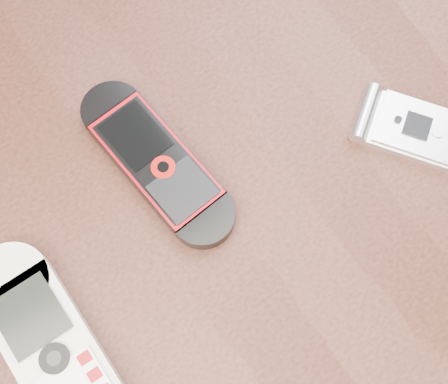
{
  "coord_description": "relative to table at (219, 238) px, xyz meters",
  "views": [
    {
      "loc": [
        -0.08,
        -0.12,
        1.18
      ],
      "look_at": [
        0.01,
        0.0,
        0.76
      ],
      "focal_mm": 50.0,
      "sensor_mm": 36.0,
      "label": 1
    }
  ],
  "objects": [
    {
      "name": "motorola_razr",
      "position": [
        0.15,
        -0.04,
        0.11
      ],
      "size": [
        0.09,
        0.1,
        0.01
      ],
      "primitive_type": "cube",
      "rotation": [
        0.0,
        0.0,
        0.6
      ],
      "color": "silver",
      "rests_on": "table"
    },
    {
      "name": "table",
      "position": [
        0.0,
        0.0,
        0.0
      ],
      "size": [
        1.2,
        0.8,
        0.75
      ],
      "color": "black",
      "rests_on": "ground"
    },
    {
      "name": "nokia_black_red",
      "position": [
        -0.02,
        0.05,
        0.11
      ],
      "size": [
        0.06,
        0.16,
        0.02
      ],
      "primitive_type": "cube",
      "rotation": [
        0.0,
        0.0,
        0.08
      ],
      "color": "black",
      "rests_on": "table"
    },
    {
      "name": "ground",
      "position": [
        0.0,
        0.0,
        -0.64
      ],
      "size": [
        4.0,
        4.0,
        0.0
      ],
      "primitive_type": "plane",
      "color": "#472B19",
      "rests_on": "ground"
    },
    {
      "name": "nokia_white",
      "position": [
        -0.15,
        -0.03,
        0.11
      ],
      "size": [
        0.05,
        0.17,
        0.02
      ],
      "primitive_type": "cube",
      "rotation": [
        0.0,
        0.0,
        -0.01
      ],
      "color": "white",
      "rests_on": "table"
    }
  ]
}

